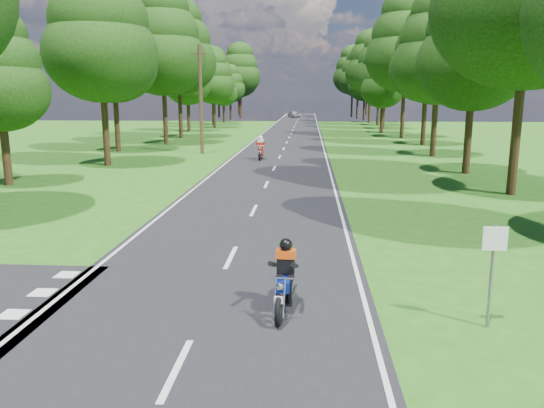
{
  "coord_description": "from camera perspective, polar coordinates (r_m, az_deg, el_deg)",
  "views": [
    {
      "loc": [
        2.07,
        -11.66,
        4.32
      ],
      "look_at": [
        0.98,
        4.0,
        1.1
      ],
      "focal_mm": 35.0,
      "sensor_mm": 36.0,
      "label": 1
    }
  ],
  "objects": [
    {
      "name": "road_sign",
      "position": [
        10.66,
        22.67,
        -5.54
      ],
      "size": [
        0.45,
        0.07,
        2.0
      ],
      "color": "slate",
      "rests_on": "ground"
    },
    {
      "name": "distant_car",
      "position": [
        107.03,
        2.37,
        9.65
      ],
      "size": [
        2.89,
        4.35,
        1.38
      ],
      "primitive_type": "imported",
      "rotation": [
        0.0,
        0.0,
        0.34
      ],
      "color": "#A6A8AD",
      "rests_on": "main_road"
    },
    {
      "name": "rider_far_red",
      "position": [
        36.38,
        -1.25,
        6.09
      ],
      "size": [
        0.69,
        1.96,
        1.62
      ],
      "primitive_type": null,
      "rotation": [
        0.0,
        0.0,
        0.02
      ],
      "color": "#AC1D0D",
      "rests_on": "main_road"
    },
    {
      "name": "telegraph_pole",
      "position": [
        40.48,
        -7.66,
        11.14
      ],
      "size": [
        1.2,
        0.26,
        8.0
      ],
      "color": "#382616",
      "rests_on": "ground"
    },
    {
      "name": "treeline",
      "position": [
        71.84,
        3.58,
        14.71
      ],
      "size": [
        40.0,
        115.35,
        14.78
      ],
      "color": "black",
      "rests_on": "ground"
    },
    {
      "name": "ground",
      "position": [
        12.61,
        -5.78,
        -8.51
      ],
      "size": [
        160.0,
        160.0,
        0.0
      ],
      "primitive_type": "plane",
      "color": "#245914",
      "rests_on": "ground"
    },
    {
      "name": "main_road",
      "position": [
        61.85,
        2.07,
        7.59
      ],
      "size": [
        7.0,
        140.0,
        0.02
      ],
      "primitive_type": "cube",
      "color": "black",
      "rests_on": "ground"
    },
    {
      "name": "road_markings",
      "position": [
        59.98,
        1.88,
        7.48
      ],
      "size": [
        7.4,
        140.0,
        0.01
      ],
      "color": "silver",
      "rests_on": "main_road"
    },
    {
      "name": "rider_near_blue",
      "position": [
        10.77,
        1.35,
        -7.74
      ],
      "size": [
        0.74,
        1.81,
        1.47
      ],
      "primitive_type": null,
      "rotation": [
        0.0,
        0.0,
        -0.09
      ],
      "color": "#0D2295",
      "rests_on": "main_road"
    }
  ]
}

